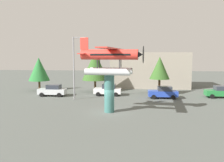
# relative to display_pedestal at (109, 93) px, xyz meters

# --- Properties ---
(ground_plane) EXTENTS (140.00, 140.00, 0.00)m
(ground_plane) POSITION_rel_display_pedestal_xyz_m (0.00, 0.00, -2.08)
(ground_plane) COLOR #515651
(display_pedestal) EXTENTS (1.10, 1.10, 4.17)m
(display_pedestal) POSITION_rel_display_pedestal_xyz_m (0.00, 0.00, 0.00)
(display_pedestal) COLOR #386B66
(display_pedestal) RESTS_ON ground
(floatplane_monument) EXTENTS (7.02, 10.46, 4.00)m
(floatplane_monument) POSITION_rel_display_pedestal_xyz_m (0.13, -0.01, 3.75)
(floatplane_monument) COLOR silver
(floatplane_monument) RESTS_ON display_pedestal
(car_near_silver) EXTENTS (4.20, 2.02, 1.76)m
(car_near_silver) POSITION_rel_display_pedestal_xyz_m (-9.81, 9.37, -1.20)
(car_near_silver) COLOR silver
(car_near_silver) RESTS_ON ground
(car_mid_white) EXTENTS (4.20, 2.02, 1.76)m
(car_mid_white) POSITION_rel_display_pedestal_xyz_m (-1.43, 10.76, -1.20)
(car_mid_white) COLOR white
(car_mid_white) RESTS_ON ground
(car_far_blue) EXTENTS (4.20, 2.02, 1.76)m
(car_far_blue) POSITION_rel_display_pedestal_xyz_m (6.87, 9.05, -1.20)
(car_far_blue) COLOR #2847B7
(car_far_blue) RESTS_ON ground
(car_distant_green) EXTENTS (4.20, 2.02, 1.76)m
(car_distant_green) POSITION_rel_display_pedestal_xyz_m (15.33, 10.43, -1.20)
(car_distant_green) COLOR #237A38
(car_distant_green) RESTS_ON ground
(streetlight_primary) EXTENTS (1.84, 0.28, 8.77)m
(streetlight_primary) POSITION_rel_display_pedestal_xyz_m (-5.61, 7.02, 2.95)
(streetlight_primary) COLOR gray
(streetlight_primary) RESTS_ON ground
(storefront_building) EXTENTS (14.83, 7.91, 6.77)m
(storefront_building) POSITION_rel_display_pedestal_xyz_m (5.50, 22.00, 1.30)
(storefront_building) COLOR #9E9384
(storefront_building) RESTS_ON ground
(tree_west) EXTENTS (3.66, 3.66, 5.85)m
(tree_west) POSITION_rel_display_pedestal_xyz_m (-14.13, 14.66, 1.72)
(tree_west) COLOR brown
(tree_west) RESTS_ON ground
(tree_east) EXTENTS (4.38, 4.38, 6.92)m
(tree_east) POSITION_rel_display_pedestal_xyz_m (-4.00, 14.09, 2.39)
(tree_east) COLOR brown
(tree_east) RESTS_ON ground
(tree_center_back) EXTENTS (3.20, 3.20, 6.02)m
(tree_center_back) POSITION_rel_display_pedestal_xyz_m (6.66, 12.73, 2.13)
(tree_center_back) COLOR brown
(tree_center_back) RESTS_ON ground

